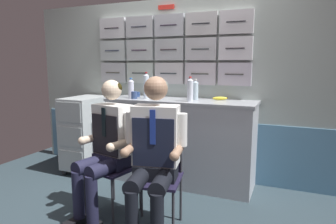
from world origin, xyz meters
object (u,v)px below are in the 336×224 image
object	(u,v)px
service_trolley	(87,132)
snack_banana	(220,98)
folding_chair_left	(120,156)
water_bottle_tall	(146,86)
crew_member_center	(154,150)
folding_chair_center	(159,166)
paper_cup_tan	(134,95)
crew_member_left	(106,143)

from	to	relation	value
service_trolley	snack_banana	xyz separation A→B (m)	(1.68, 0.22, 0.49)
service_trolley	folding_chair_left	size ratio (longest dim) A/B	1.13
water_bottle_tall	snack_banana	distance (m)	0.87
snack_banana	crew_member_center	bearing A→B (deg)	-100.95
folding_chair_left	folding_chair_center	size ratio (longest dim) A/B	1.00
folding_chair_center	paper_cup_tan	xyz separation A→B (m)	(-0.69, 0.83, 0.50)
service_trolley	paper_cup_tan	size ratio (longest dim) A/B	11.32
crew_member_center	snack_banana	size ratio (longest dim) A/B	7.47
crew_member_left	water_bottle_tall	distance (m)	1.07
water_bottle_tall	paper_cup_tan	xyz separation A→B (m)	(-0.11, -0.09, -0.10)
service_trolley	folding_chair_left	distance (m)	1.22
folding_chair_center	crew_member_center	xyz separation A→B (m)	(0.03, -0.16, 0.19)
water_bottle_tall	snack_banana	bearing A→B (deg)	10.53
crew_member_left	paper_cup_tan	world-z (taller)	crew_member_left
water_bottle_tall	folding_chair_left	bearing A→B (deg)	-81.53
folding_chair_left	paper_cup_tan	size ratio (longest dim) A/B	9.99
folding_chair_left	water_bottle_tall	size ratio (longest dim) A/B	2.75
crew_member_left	crew_member_center	xyz separation A→B (m)	(0.52, -0.11, 0.03)
folding_chair_center	water_bottle_tall	distance (m)	1.24
folding_chair_left	crew_member_left	size ratio (longest dim) A/B	0.68
snack_banana	folding_chair_left	bearing A→B (deg)	-126.71
crew_member_left	crew_member_center	bearing A→B (deg)	-11.52
folding_chair_left	crew_member_left	world-z (taller)	crew_member_left
crew_member_center	paper_cup_tan	bearing A→B (deg)	126.06
paper_cup_tan	service_trolley	bearing A→B (deg)	177.68
folding_chair_left	crew_member_left	distance (m)	0.23
crew_member_left	crew_member_center	size ratio (longest dim) A/B	0.97
crew_member_left	folding_chair_left	bearing A→B (deg)	77.09
service_trolley	paper_cup_tan	distance (m)	0.89
service_trolley	snack_banana	world-z (taller)	snack_banana
service_trolley	crew_member_center	bearing A→B (deg)	-35.09
folding_chair_center	crew_member_center	world-z (taller)	crew_member_center
folding_chair_left	crew_member_center	xyz separation A→B (m)	(0.48, -0.26, 0.19)
service_trolley	folding_chair_center	xyz separation A→B (m)	(1.42, -0.86, 0.01)
folding_chair_center	paper_cup_tan	bearing A→B (deg)	129.64
service_trolley	crew_member_center	world-z (taller)	crew_member_center
folding_chair_center	crew_member_center	size ratio (longest dim) A/B	0.66
crew_member_left	water_bottle_tall	bearing A→B (deg)	94.99
crew_member_center	water_bottle_tall	distance (m)	1.30
snack_banana	water_bottle_tall	bearing A→B (deg)	-169.47
water_bottle_tall	snack_banana	xyz separation A→B (m)	(0.84, 0.16, -0.13)
service_trolley	folding_chair_center	world-z (taller)	service_trolley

